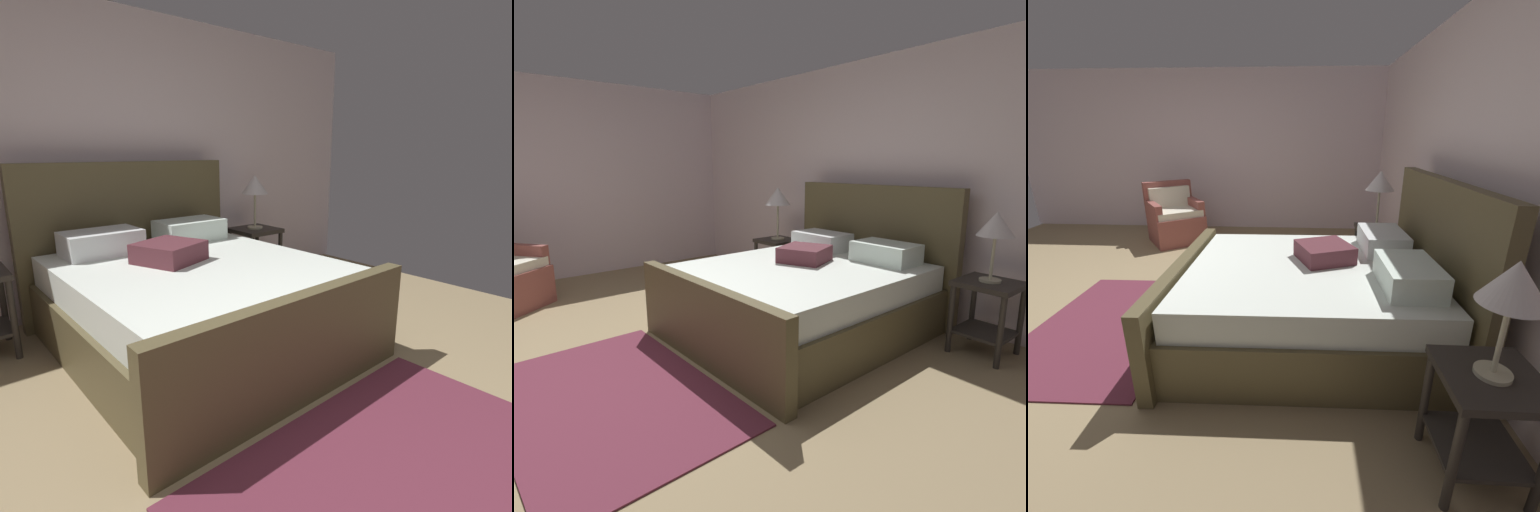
# 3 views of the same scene
# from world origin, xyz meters

# --- Properties ---
(wall_back) EXTENTS (6.31, 0.12, 2.57)m
(wall_back) POSITION_xyz_m (0.00, 3.12, 1.28)
(wall_back) COLOR silver
(wall_back) RESTS_ON ground
(bed) EXTENTS (1.90, 2.15, 1.30)m
(bed) POSITION_xyz_m (0.27, 1.92, 0.35)
(bed) COLOR brown
(bed) RESTS_ON ground
(nightstand_right) EXTENTS (0.44, 0.44, 0.60)m
(nightstand_right) POSITION_xyz_m (1.53, 2.68, 0.40)
(nightstand_right) COLOR #2E2925
(nightstand_right) RESTS_ON ground
(table_lamp_right) EXTENTS (0.27, 0.27, 0.55)m
(table_lamp_right) POSITION_xyz_m (1.53, 2.68, 1.04)
(table_lamp_right) COLOR #B7B293
(table_lamp_right) RESTS_ON nightstand_right
(area_rug) EXTENTS (1.90, 1.28, 0.01)m
(area_rug) POSITION_xyz_m (0.28, 0.12, 0.01)
(area_rug) COLOR brown
(area_rug) RESTS_ON ground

